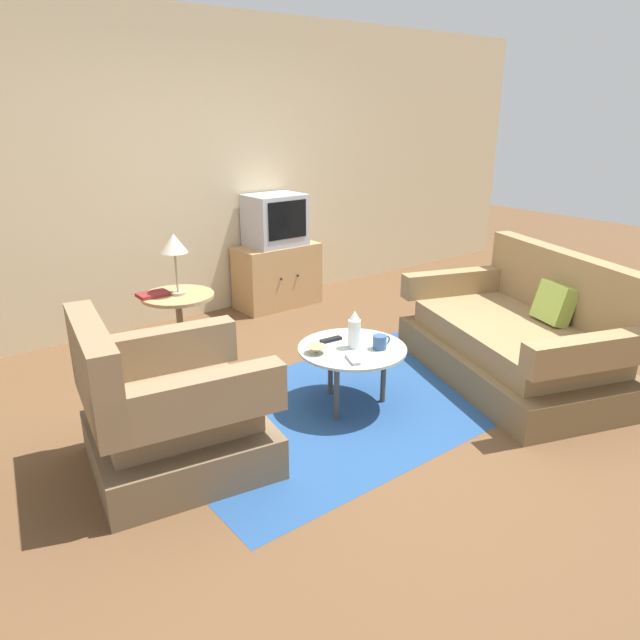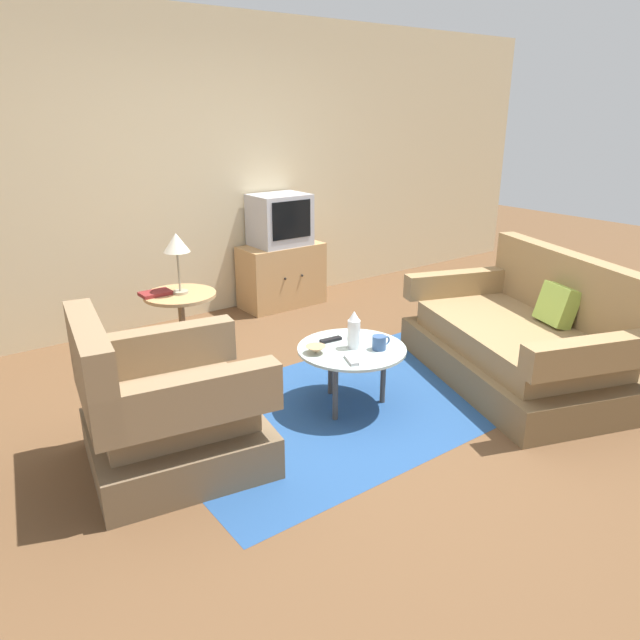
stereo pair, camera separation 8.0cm
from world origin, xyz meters
TOP-DOWN VIEW (x-y plane):
  - ground_plane at (0.00, 0.00)m, footprint 16.00×16.00m
  - back_wall at (0.00, 2.47)m, footprint 9.00×0.12m
  - area_rug at (-0.01, 0.10)m, footprint 2.54×1.56m
  - armchair at (-1.26, 0.18)m, footprint 1.05×1.00m
  - couch at (1.26, -0.31)m, footprint 1.51×1.94m
  - coffee_table at (-0.01, 0.11)m, footprint 0.71×0.71m
  - side_table at (-0.59, 1.44)m, footprint 0.54×0.54m
  - tv_stand at (0.80, 2.17)m, footprint 0.82×0.43m
  - television at (0.80, 2.18)m, footprint 0.53×0.42m
  - table_lamp at (-0.59, 1.43)m, footprint 0.20×0.20m
  - vase at (0.00, 0.10)m, footprint 0.08×0.08m
  - mug at (0.12, -0.02)m, footprint 0.14×0.09m
  - bowl at (-0.25, 0.17)m, footprint 0.13×0.13m
  - tv_remote_dark at (-0.05, 0.27)m, footprint 0.16×0.06m
  - tv_remote_silver at (-0.15, -0.07)m, footprint 0.11×0.16m
  - book at (-0.75, 1.51)m, footprint 0.23×0.15m

SIDE VIEW (x-z plane):
  - ground_plane at x=0.00m, z-range 0.00..0.00m
  - area_rug at x=-0.01m, z-range 0.00..0.00m
  - couch at x=1.26m, z-range -0.16..0.74m
  - tv_stand at x=0.80m, z-range 0.00..0.62m
  - armchair at x=-1.26m, z-range -0.13..0.76m
  - coffee_table at x=-0.01m, z-range 0.17..0.59m
  - side_table at x=-0.59m, z-range 0.13..0.69m
  - tv_remote_dark at x=-0.05m, z-range 0.42..0.44m
  - tv_remote_silver at x=-0.15m, z-range 0.42..0.44m
  - bowl at x=-0.25m, z-range 0.42..0.46m
  - mug at x=0.12m, z-range 0.42..0.51m
  - vase at x=0.00m, z-range 0.41..0.66m
  - book at x=-0.75m, z-range 0.56..0.59m
  - television at x=0.80m, z-range 0.62..1.11m
  - table_lamp at x=-0.59m, z-range 0.70..1.16m
  - back_wall at x=0.00m, z-range 0.00..2.70m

